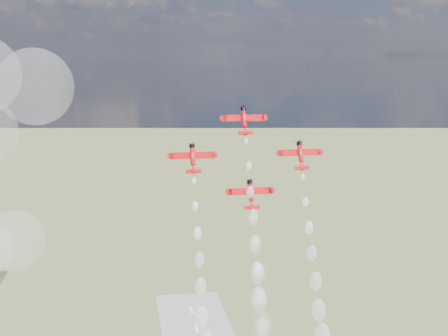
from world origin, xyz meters
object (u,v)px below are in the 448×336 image
plane_left (193,158)px  plane_right (301,155)px  plane_lead (244,120)px  plane_slot (251,194)px

plane_left → plane_right: 27.88m
plane_left → plane_right: size_ratio=1.00×
plane_lead → plane_slot: (0.00, -8.66, -17.49)m
plane_left → plane_right: same height
plane_lead → plane_right: (13.94, -4.33, -8.75)m
plane_slot → plane_lead: bearing=90.0°
plane_lead → plane_right: plane_lead is taller
plane_slot → plane_right: bearing=17.2°
plane_right → plane_slot: size_ratio=1.00×
plane_slot → plane_left: bearing=162.8°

